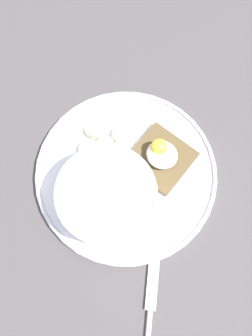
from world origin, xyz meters
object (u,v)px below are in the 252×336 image
at_px(toast_slice, 161,158).
at_px(poached_egg, 161,153).
at_px(banana_slice_right, 90,150).
at_px(banana_slice_front, 121,135).
at_px(knife, 150,309).
at_px(banana_slice_back, 106,146).
at_px(oatmeal_bowl, 108,198).
at_px(banana_slice_left, 94,130).

height_order(toast_slice, poached_egg, poached_egg).
xyz_separation_m(poached_egg, banana_slice_right, (0.11, 0.05, -0.02)).
relative_size(banana_slice_front, banana_slice_right, 0.99).
relative_size(toast_slice, knife, 0.80).
bearing_deg(banana_slice_right, banana_slice_back, -133.91).
distance_m(oatmeal_bowl, banana_slice_left, 0.13).
bearing_deg(knife, poached_egg, -65.64).
xyz_separation_m(poached_egg, banana_slice_back, (0.09, 0.03, -0.02)).
distance_m(toast_slice, knife, 0.23).
distance_m(toast_slice, poached_egg, 0.02).
xyz_separation_m(toast_slice, knife, (-0.09, 0.21, -0.01)).
bearing_deg(oatmeal_bowl, knife, 141.26).
xyz_separation_m(toast_slice, banana_slice_front, (0.08, -0.00, 0.00)).
bearing_deg(banana_slice_right, banana_slice_left, -69.16).
xyz_separation_m(toast_slice, banana_slice_back, (0.09, 0.02, 0.00)).
height_order(oatmeal_bowl, banana_slice_front, oatmeal_bowl).
height_order(toast_slice, banana_slice_front, banana_slice_front).
bearing_deg(oatmeal_bowl, poached_egg, -108.46).
xyz_separation_m(oatmeal_bowl, banana_slice_back, (0.05, -0.08, -0.03)).
height_order(oatmeal_bowl, banana_slice_back, oatmeal_bowl).
xyz_separation_m(oatmeal_bowl, knife, (-0.13, 0.10, -0.04)).
height_order(poached_egg, knife, poached_egg).
bearing_deg(poached_egg, toast_slice, 146.96).
distance_m(poached_egg, banana_slice_back, 0.09).
bearing_deg(knife, oatmeal_bowl, -38.74).
bearing_deg(banana_slice_back, knife, 134.90).
height_order(poached_egg, banana_slice_left, poached_egg).
relative_size(toast_slice, banana_slice_front, 2.57).
height_order(toast_slice, banana_slice_back, banana_slice_back).
bearing_deg(oatmeal_bowl, banana_slice_front, -70.09).
height_order(oatmeal_bowl, toast_slice, oatmeal_bowl).
xyz_separation_m(banana_slice_front, knife, (-0.17, 0.21, -0.01)).
bearing_deg(banana_slice_front, toast_slice, 176.80).
xyz_separation_m(banana_slice_left, banana_slice_right, (-0.01, 0.03, -0.00)).
relative_size(banana_slice_front, banana_slice_left, 1.00).
relative_size(oatmeal_bowl, poached_egg, 2.89).
distance_m(banana_slice_left, banana_slice_right, 0.04).
height_order(poached_egg, banana_slice_front, poached_egg).
bearing_deg(oatmeal_bowl, banana_slice_left, -47.90).
bearing_deg(knife, banana_slice_right, -39.13).
xyz_separation_m(banana_slice_front, banana_slice_left, (0.04, 0.02, -0.00)).
relative_size(banana_slice_left, banana_slice_right, 0.99).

